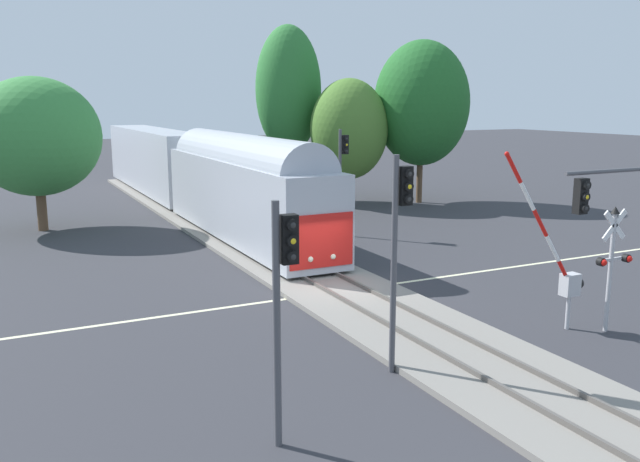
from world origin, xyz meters
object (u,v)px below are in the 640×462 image
oak_behind_train (36,137)px  maple_right_background (422,103)px  crossing_signal_mast (612,256)px  traffic_signal_far_side (342,165)px  commuter_train (192,170)px  crossing_gate_near (564,271)px  elm_centre_background (288,91)px  traffic_signal_near_left (283,284)px  oak_far_right (349,129)px  traffic_signal_near_right (639,206)px  traffic_signal_median (399,229)px

oak_behind_train → maple_right_background: bearing=-1.4°
crossing_signal_mast → traffic_signal_far_side: traffic_signal_far_side is taller
commuter_train → crossing_gate_near: 27.13m
elm_centre_background → traffic_signal_near_left: bearing=-113.9°
traffic_signal_near_left → oak_far_right: 32.83m
traffic_signal_near_left → oak_behind_train: 27.80m
traffic_signal_near_left → oak_behind_train: oak_behind_train is taller
traffic_signal_far_side → elm_centre_background: bearing=78.4°
crossing_signal_mast → crossing_gate_near: bearing=150.1°
traffic_signal_near_right → maple_right_background: size_ratio=0.48×
traffic_signal_far_side → crossing_gate_near: bearing=-93.4°
crossing_gate_near → maple_right_background: bearing=64.8°
crossing_gate_near → crossing_signal_mast: 1.52m
crossing_gate_near → traffic_signal_median: traffic_signal_median is taller
traffic_signal_median → oak_far_right: bearing=63.8°
crossing_signal_mast → oak_far_right: size_ratio=0.46×
crossing_signal_mast → traffic_signal_near_right: bearing=-77.9°
oak_far_right → elm_centre_background: bearing=122.5°
traffic_signal_far_side → oak_far_right: (5.35, 9.07, 1.43)m
traffic_signal_near_right → oak_far_right: size_ratio=0.63×
traffic_signal_near_right → traffic_signal_median: (-7.76, 0.91, -0.20)m
crossing_signal_mast → traffic_signal_near_right: (0.14, -0.65, 1.65)m
crossing_gate_near → oak_far_right: 26.39m
traffic_signal_median → oak_behind_train: size_ratio=0.69×
traffic_signal_near_left → oak_behind_train: (-2.74, 27.61, 1.69)m
traffic_signal_median → maple_right_background: bearing=54.3°
maple_right_background → traffic_signal_near_left: bearing=-129.2°
oak_far_right → traffic_signal_near_right: bearing=-100.5°
commuter_train → maple_right_background: maple_right_background is taller
crossing_signal_mast → traffic_signal_far_side: 17.12m
traffic_signal_far_side → oak_far_right: bearing=59.4°
crossing_gate_near → oak_behind_train: bearing=118.1°
traffic_signal_median → traffic_signal_far_side: bearing=66.4°
traffic_signal_near_left → maple_right_background: size_ratio=0.46×
maple_right_background → traffic_signal_near_right: bearing=-111.4°
crossing_gate_near → traffic_signal_median: 6.68m
commuter_train → crossing_gate_near: crossing_gate_near is taller
traffic_signal_near_left → oak_behind_train: size_ratio=0.62×
crossing_gate_near → traffic_signal_near_right: bearing=-44.6°
traffic_signal_far_side → elm_centre_background: (2.71, 13.21, 4.03)m
crossing_signal_mast → oak_far_right: oak_far_right is taller
crossing_gate_near → commuter_train: bearing=98.9°
crossing_gate_near → traffic_signal_near_right: (1.38, -1.36, 2.14)m
crossing_signal_mast → traffic_signal_far_side: bearing=90.9°
crossing_signal_mast → traffic_signal_far_side: size_ratio=0.70×
commuter_train → crossing_signal_mast: commuter_train is taller
crossing_signal_mast → maple_right_background: 27.39m
commuter_train → traffic_signal_far_side: 11.70m
traffic_signal_median → oak_behind_train: oak_behind_train is taller
commuter_train → oak_far_right: 10.90m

